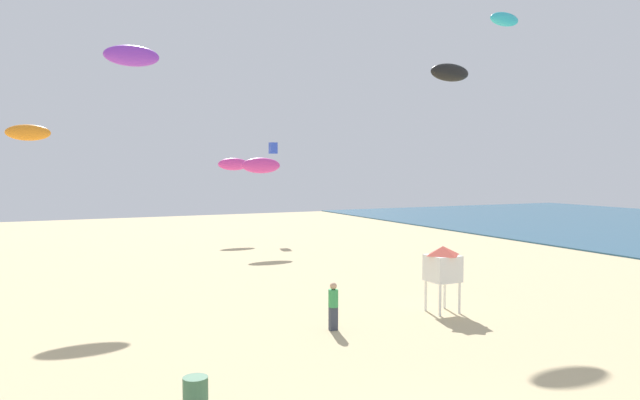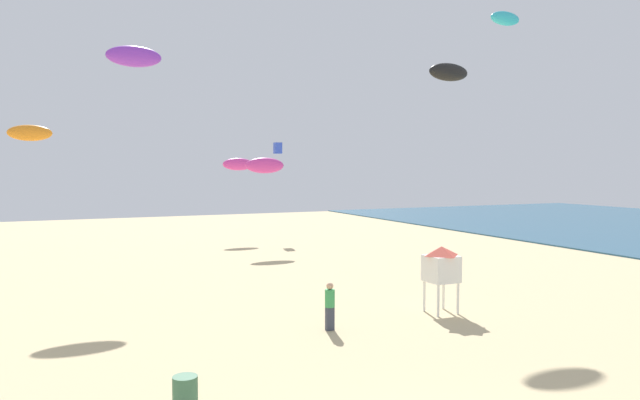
% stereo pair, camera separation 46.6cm
% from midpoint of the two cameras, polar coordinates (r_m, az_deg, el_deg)
% --- Properties ---
extents(kite_flyer, '(0.34, 0.34, 1.64)m').
position_cam_midpoint_polar(kite_flyer, '(20.21, 0.63, -10.04)').
color(kite_flyer, '#383D4C').
rests_on(kite_flyer, ground).
extents(lifeguard_stand, '(1.10, 1.10, 2.55)m').
position_cam_midpoint_polar(lifeguard_stand, '(22.93, 11.28, -6.18)').
color(lifeguard_stand, white).
rests_on(lifeguard_stand, ground).
extents(beach_trash_bin, '(0.56, 0.56, 0.90)m').
position_cam_midpoint_polar(beach_trash_bin, '(14.00, -12.99, -18.18)').
color(beach_trash_bin, '#3D6B4C').
rests_on(beach_trash_bin, ground).
extents(kite_blue_box, '(0.57, 0.57, 0.89)m').
position_cam_midpoint_polar(kite_blue_box, '(47.42, -4.87, 5.05)').
color(kite_blue_box, blue).
extents(kite_orange_parafoil, '(1.72, 0.48, 0.67)m').
position_cam_midpoint_polar(kite_orange_parafoil, '(27.19, -26.96, 5.86)').
color(kite_orange_parafoil, orange).
extents(kite_magenta_parafoil, '(2.49, 0.69, 0.97)m').
position_cam_midpoint_polar(kite_magenta_parafoil, '(46.58, -8.70, 3.46)').
color(kite_magenta_parafoil, '#DB3D9E').
extents(kite_magenta_parafoil_2, '(2.76, 0.77, 1.07)m').
position_cam_midpoint_polar(kite_magenta_parafoil_2, '(40.34, -6.09, 3.36)').
color(kite_magenta_parafoil_2, '#DB3D9E').
extents(kite_purple_parafoil, '(2.72, 0.76, 1.06)m').
position_cam_midpoint_polar(kite_purple_parafoil, '(31.71, -18.27, 13.17)').
color(kite_purple_parafoil, purple).
extents(kite_cyan_parafoil, '(1.53, 0.43, 0.60)m').
position_cam_midpoint_polar(kite_cyan_parafoil, '(27.55, 17.01, 16.46)').
color(kite_cyan_parafoil, '#2DB7CC').
extents(kite_black_parafoil, '(1.75, 0.49, 0.68)m').
position_cam_midpoint_polar(kite_black_parafoil, '(23.38, 11.94, 12.04)').
color(kite_black_parafoil, black).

